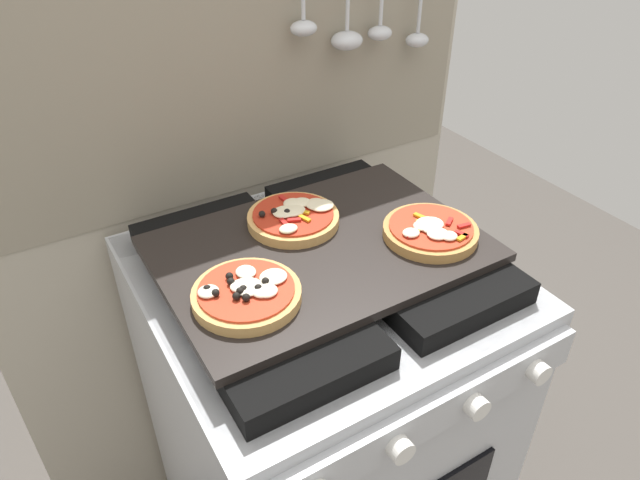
{
  "coord_description": "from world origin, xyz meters",
  "views": [
    {
      "loc": [
        -0.41,
        -0.69,
        1.48
      ],
      "look_at": [
        0.0,
        0.0,
        0.93
      ],
      "focal_mm": 32.36,
      "sensor_mm": 36.0,
      "label": 1
    }
  ],
  "objects_px": {
    "stove": "(320,421)",
    "pizza_center": "(294,217)",
    "baking_tray": "(320,249)",
    "pizza_right": "(430,231)",
    "pizza_left": "(247,293)"
  },
  "relations": [
    {
      "from": "stove",
      "to": "pizza_center",
      "type": "relative_size",
      "value": 5.48
    },
    {
      "from": "baking_tray",
      "to": "pizza_center",
      "type": "bearing_deg",
      "value": 93.16
    },
    {
      "from": "baking_tray",
      "to": "pizza_right",
      "type": "relative_size",
      "value": 3.29
    },
    {
      "from": "baking_tray",
      "to": "pizza_left",
      "type": "height_order",
      "value": "pizza_left"
    },
    {
      "from": "baking_tray",
      "to": "pizza_center",
      "type": "xyz_separation_m",
      "value": [
        -0.0,
        0.08,
        0.02
      ]
    },
    {
      "from": "pizza_right",
      "to": "pizza_center",
      "type": "height_order",
      "value": "pizza_center"
    },
    {
      "from": "stove",
      "to": "pizza_left",
      "type": "height_order",
      "value": "pizza_left"
    },
    {
      "from": "stove",
      "to": "baking_tray",
      "type": "distance_m",
      "value": 0.46
    },
    {
      "from": "baking_tray",
      "to": "pizza_right",
      "type": "bearing_deg",
      "value": -23.56
    },
    {
      "from": "pizza_right",
      "to": "pizza_center",
      "type": "bearing_deg",
      "value": 138.62
    },
    {
      "from": "stove",
      "to": "pizza_center",
      "type": "distance_m",
      "value": 0.49
    },
    {
      "from": "baking_tray",
      "to": "pizza_left",
      "type": "xyz_separation_m",
      "value": [
        -0.17,
        -0.07,
        0.02
      ]
    },
    {
      "from": "baking_tray",
      "to": "pizza_center",
      "type": "distance_m",
      "value": 0.09
    },
    {
      "from": "baking_tray",
      "to": "pizza_center",
      "type": "relative_size",
      "value": 3.29
    },
    {
      "from": "baking_tray",
      "to": "pizza_right",
      "type": "height_order",
      "value": "pizza_right"
    }
  ]
}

